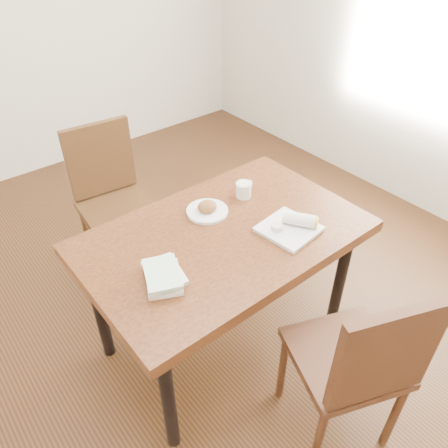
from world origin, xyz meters
TOP-DOWN VIEW (x-y plane):
  - ground at (0.00, 0.00)m, footprint 4.00×5.00m
  - room_walls at (0.00, 0.00)m, footprint 4.02×5.02m
  - table at (0.00, 0.00)m, footprint 1.30×0.82m
  - chair_near at (0.06, -0.76)m, footprint 0.55×0.55m
  - chair_far at (-0.13, 0.92)m, footprint 0.46×0.46m
  - plate_scone at (0.03, 0.17)m, footprint 0.20×0.20m
  - coffee_mug at (0.27, 0.17)m, footprint 0.12×0.08m
  - plate_burrito at (0.26, -0.18)m, footprint 0.27×0.27m
  - book_stack at (-0.38, -0.09)m, footprint 0.21×0.24m

SIDE VIEW (x-z plane):
  - ground at x=0.00m, z-range -0.01..0.00m
  - chair_near at x=0.06m, z-range 0.07..1.03m
  - chair_far at x=-0.13m, z-range 0.07..1.03m
  - table at x=0.00m, z-range 0.29..1.04m
  - plate_scone at x=0.03m, z-range 0.74..0.80m
  - plate_burrito at x=0.26m, z-range 0.73..0.81m
  - book_stack at x=-0.38m, z-range 0.75..0.80m
  - coffee_mug at x=0.27m, z-range 0.75..0.83m
  - room_walls at x=0.00m, z-range 0.23..3.03m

